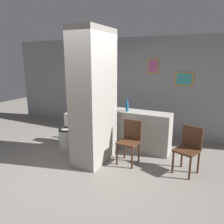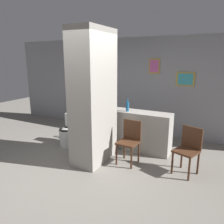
{
  "view_description": "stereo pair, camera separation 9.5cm",
  "coord_description": "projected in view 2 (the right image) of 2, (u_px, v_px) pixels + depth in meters",
  "views": [
    {
      "loc": [
        2.31,
        -3.09,
        2.05
      ],
      "look_at": [
        0.34,
        0.9,
        0.95
      ],
      "focal_mm": 35.0,
      "sensor_mm": 36.0,
      "label": 1
    },
    {
      "loc": [
        2.4,
        -3.05,
        2.05
      ],
      "look_at": [
        0.34,
        0.9,
        0.95
      ],
      "focal_mm": 35.0,
      "sensor_mm": 36.0,
      "label": 2
    }
  ],
  "objects": [
    {
      "name": "wall_back",
      "position": [
        130.0,
        85.0,
        6.14
      ],
      "size": [
        8.0,
        0.09,
        2.6
      ],
      "color": "gray",
      "rests_on": "ground_plane"
    },
    {
      "name": "toilet",
      "position": [
        69.0,
        132.0,
        5.24
      ],
      "size": [
        0.37,
        0.53,
        0.75
      ],
      "color": "silver",
      "rests_on": "ground_plane"
    },
    {
      "name": "pillar_center",
      "position": [
        93.0,
        98.0,
        4.25
      ],
      "size": [
        0.57,
        1.0,
        2.6
      ],
      "color": "gray",
      "rests_on": "ground_plane"
    },
    {
      "name": "counter_shelf",
      "position": [
        138.0,
        131.0,
        4.95
      ],
      "size": [
        1.48,
        0.44,
        0.89
      ],
      "color": "gray",
      "rests_on": "ground_plane"
    },
    {
      "name": "chair_by_doorway",
      "position": [
        188.0,
        148.0,
        3.91
      ],
      "size": [
        0.48,
        0.48,
        0.86
      ],
      "rotation": [
        0.0,
        0.0,
        -0.34
      ],
      "color": "#422616",
      "rests_on": "ground_plane"
    },
    {
      "name": "bottle_tall",
      "position": [
        127.0,
        106.0,
        4.85
      ],
      "size": [
        0.07,
        0.07,
        0.32
      ],
      "color": "#19598C",
      "rests_on": "counter_shelf"
    },
    {
      "name": "chair_near_pillar",
      "position": [
        129.0,
        140.0,
        4.32
      ],
      "size": [
        0.41,
        0.41,
        0.86
      ],
      "rotation": [
        0.0,
        0.0,
        -0.07
      ],
      "color": "#422616",
      "rests_on": "ground_plane"
    },
    {
      "name": "ground_plane",
      "position": [
        75.0,
        168.0,
        4.19
      ],
      "size": [
        14.0,
        14.0,
        0.0
      ],
      "primitive_type": "plane",
      "color": "slate"
    },
    {
      "name": "bicycle",
      "position": [
        99.0,
        130.0,
        5.38
      ],
      "size": [
        1.59,
        0.42,
        0.68
      ],
      "color": "black",
      "rests_on": "ground_plane"
    }
  ]
}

